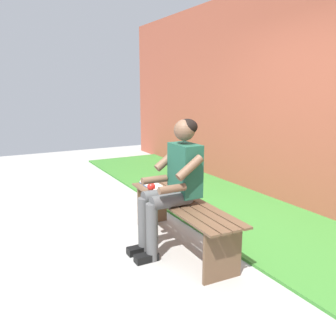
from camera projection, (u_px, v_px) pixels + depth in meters
ground_plane at (58, 230)px, 4.00m from camera, size 10.00×7.00×0.04m
grass_strip at (276, 222)px, 4.15m from camera, size 9.00×1.91×0.03m
brick_wall at (297, 94)px, 4.59m from camera, size 9.50×0.24×2.97m
bench_near at (181, 213)px, 3.46m from camera, size 1.67×0.47×0.48m
person_seated at (174, 180)px, 3.31m from camera, size 0.50×0.69×1.28m
apple at (151, 187)px, 3.78m from camera, size 0.09×0.09×0.09m
book_open at (153, 185)px, 3.95m from camera, size 0.42×0.17×0.02m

